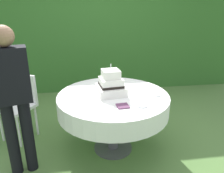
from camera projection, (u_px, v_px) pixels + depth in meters
ground_plane at (113, 148)px, 2.88m from camera, size 20.00×20.00×0.00m
foliage_hedge at (97, 29)px, 4.63m from camera, size 5.95×0.55×2.55m
cake_table at (113, 103)px, 2.66m from camera, size 1.33×1.33×0.76m
wedding_cake at (111, 84)px, 2.61m from camera, size 0.36×0.37×0.37m
serving_plate_near at (142, 105)px, 2.33m from camera, size 0.12×0.12×0.01m
serving_plate_far at (157, 94)px, 2.62m from camera, size 0.12×0.12×0.01m
napkin_stack at (123, 106)px, 2.32m from camera, size 0.14×0.14×0.01m
garden_chair at (20, 100)px, 2.99m from camera, size 0.55×0.55×0.89m
standing_person at (13, 95)px, 2.18m from camera, size 0.40×0.29×1.60m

